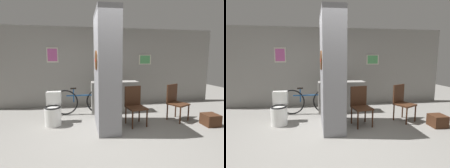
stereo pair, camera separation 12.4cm
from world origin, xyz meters
TOP-DOWN VIEW (x-y plane):
  - ground_plane at (0.00, 0.00)m, footprint 14.00×14.00m
  - wall_back at (-0.00, 2.63)m, footprint 8.00×0.09m
  - pillar_center at (-0.14, 0.60)m, footprint 0.50×1.20m
  - counter_shelf at (0.26, 1.75)m, footprint 1.38×0.44m
  - toilet at (-1.39, 0.95)m, footprint 0.39×0.55m
  - chair_near_pillar at (0.55, 0.64)m, footprint 0.49×0.49m
  - chair_by_doorway at (1.70, 0.78)m, footprint 0.57×0.57m
  - bicycle at (-0.69, 1.66)m, footprint 1.67×0.42m
  - bottle_tall at (0.09, 1.82)m, footprint 0.06×0.06m
  - floor_crate at (2.32, 0.26)m, footprint 0.34×0.34m

SIDE VIEW (x-z plane):
  - ground_plane at x=0.00m, z-range 0.00..0.00m
  - floor_crate at x=2.32m, z-range 0.00..0.27m
  - toilet at x=-1.39m, z-range -0.06..0.72m
  - bicycle at x=-0.69m, z-range -0.01..0.76m
  - counter_shelf at x=0.26m, z-range 0.00..0.91m
  - chair_near_pillar at x=0.55m, z-range 0.04..0.96m
  - chair_by_doorway at x=1.70m, z-range 0.04..0.96m
  - bottle_tall at x=0.09m, z-range 0.87..1.17m
  - pillar_center at x=-0.14m, z-range 0.00..2.60m
  - wall_back at x=0.00m, z-range 0.00..2.60m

